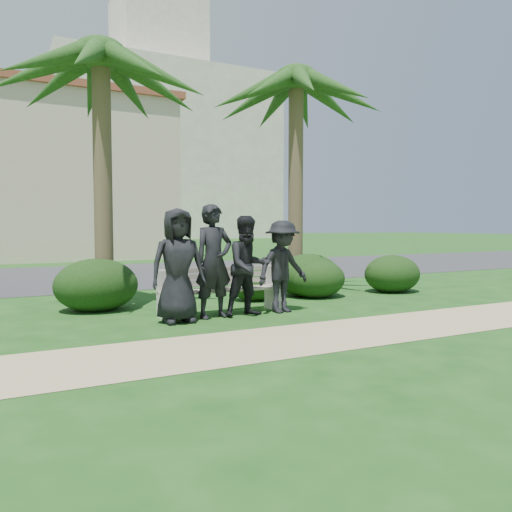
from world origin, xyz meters
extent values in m
plane|color=#144413|center=(0.00, 0.00, 0.00)|extent=(160.00, 160.00, 0.00)
cube|color=tan|center=(0.00, -1.80, 0.00)|extent=(30.00, 1.60, 0.01)
cube|color=#2D2D30|center=(0.00, 8.00, 0.00)|extent=(160.00, 8.00, 0.01)
cube|color=beige|center=(-1.00, 18.00, 3.50)|extent=(8.00, 8.00, 7.00)
cube|color=brown|center=(-1.00, 18.00, 7.15)|extent=(8.40, 8.40, 0.30)
cube|color=beige|center=(14.00, 55.00, 10.00)|extent=(26.00, 18.00, 20.00)
cube|color=beige|center=(14.00, 55.00, 26.00)|extent=(10.00, 10.00, 12.00)
cube|color=gray|center=(-0.91, 0.31, 0.40)|extent=(2.15, 0.55, 0.04)
cube|color=gray|center=(-0.91, 0.53, 0.62)|extent=(2.13, 0.10, 0.25)
cube|color=beige|center=(-1.91, 0.31, 0.20)|extent=(0.16, 0.49, 0.39)
cube|color=beige|center=(0.08, 0.31, 0.20)|extent=(0.16, 0.49, 0.39)
imported|color=black|center=(-1.81, -0.03, 0.87)|extent=(0.85, 0.56, 1.73)
imported|color=black|center=(-1.18, 0.08, 0.90)|extent=(0.72, 0.53, 1.81)
imported|color=black|center=(-0.61, -0.01, 0.81)|extent=(0.82, 0.66, 1.63)
imported|color=black|center=(0.04, 0.01, 0.78)|extent=(1.09, 0.74, 1.55)
ellipsoid|color=black|center=(-2.72, 1.67, 0.47)|extent=(1.43, 1.18, 0.93)
ellipsoid|color=black|center=(0.26, 1.45, 0.33)|extent=(1.00, 0.83, 0.65)
ellipsoid|color=black|center=(1.57, 1.26, 0.40)|extent=(1.24, 1.02, 0.81)
ellipsoid|color=black|center=(1.54, 1.50, 0.46)|extent=(1.40, 1.16, 0.91)
ellipsoid|color=black|center=(3.55, 1.18, 0.42)|extent=(1.30, 1.08, 0.85)
cylinder|color=brown|center=(-2.56, 1.78, 2.21)|extent=(0.32, 0.32, 4.43)
cylinder|color=brown|center=(1.56, 2.06, 2.32)|extent=(0.32, 0.32, 4.64)
camera|label=1|loc=(-4.19, -7.23, 1.46)|focal=35.00mm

